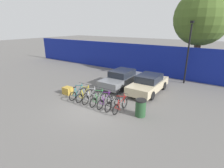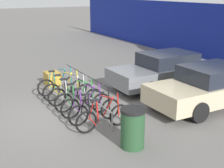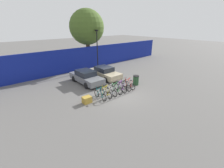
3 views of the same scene
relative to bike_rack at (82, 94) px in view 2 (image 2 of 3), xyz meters
The scene contains 13 objects.
ground_plane 0.85m from the bike_rack, 74.92° to the right, with size 120.00×120.00×0.00m, color #605E5B.
bike_rack is the anchor object (origin of this frame).
bicycle_teal 1.80m from the bike_rack, behind, with size 0.68×1.71×1.05m.
bicycle_yellow 1.18m from the bike_rack, behind, with size 0.68×1.71×1.05m.
bicycle_silver 0.62m from the bike_rack, 165.91° to the right, with size 0.68×1.71×1.05m.
bicycle_green 0.20m from the bike_rack, 67.06° to the right, with size 0.68×1.71×1.05m.
bicycle_purple 0.66m from the bike_rack, 13.25° to the right, with size 0.68×1.71×1.05m.
bicycle_black 1.25m from the bike_rack, ahead, with size 0.68×1.71×1.05m.
bicycle_red 1.80m from the bike_rack, ahead, with size 0.68×1.71×1.05m.
car_grey 4.01m from the bike_rack, 98.97° to the left, with size 1.91×4.56×1.40m.
car_beige 4.32m from the bike_rack, 64.13° to the left, with size 1.91×4.40×1.40m.
trash_bin 3.06m from the bike_rack, ahead, with size 0.63×0.63×1.03m.
cargo_crate 3.04m from the bike_rack, behind, with size 0.70×0.56×0.55m, color #B28C33.
Camera 2 is at (8.82, -3.22, 3.82)m, focal length 50.00 mm.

